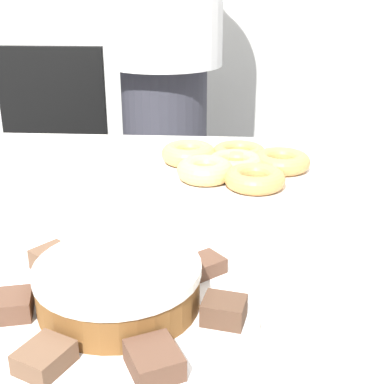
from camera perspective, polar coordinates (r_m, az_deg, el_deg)
The scene contains 19 objects.
table at distance 0.93m, azimuth -0.85°, elevation -7.63°, with size 1.54×1.04×0.75m.
person_standing at distance 1.82m, azimuth -3.07°, elevation 15.04°, with size 0.39×0.39×1.74m.
office_chair_left at distance 2.02m, azimuth -15.16°, elevation 0.89°, with size 0.44×0.44×0.90m.
plate_cake at distance 0.67m, azimuth -7.70°, elevation -12.08°, with size 0.34×0.34×0.01m.
plate_donuts at distance 1.10m, azimuth 4.58°, elevation 1.99°, with size 0.38×0.38×0.01m.
frosted_cake at distance 0.65m, azimuth -7.84°, elevation -9.71°, with size 0.20×0.20×0.05m.
lamington_0 at distance 0.77m, azimuth -6.15°, elevation -5.64°, with size 0.04×0.05×0.03m.
lamington_1 at distance 0.75m, azimuth -14.38°, elevation -7.01°, with size 0.07×0.07×0.03m.
lamington_2 at distance 0.67m, azimuth -19.05°, elevation -11.38°, with size 0.06×0.06×0.03m.
lamington_3 at distance 0.58m, azimuth -15.46°, elevation -16.66°, with size 0.06×0.07×0.02m.
lamington_4 at distance 0.56m, azimuth -3.96°, elevation -17.45°, with size 0.07×0.07×0.02m.
lamington_5 at distance 0.63m, azimuth 3.43°, elevation -12.48°, with size 0.06×0.05×0.03m.
lamington_6 at distance 0.72m, azimuth 1.32°, elevation -7.80°, with size 0.06×0.06×0.02m.
donut_0 at distance 1.10m, azimuth 4.61°, elevation 3.08°, with size 0.12×0.12×0.03m.
donut_1 at distance 1.15m, azimuth -0.36°, elevation 4.12°, with size 0.12×0.12×0.04m.
donut_2 at distance 1.04m, azimuth 1.41°, elevation 2.35°, with size 0.11×0.11×0.04m.
donut_3 at distance 1.01m, azimuth 6.71°, elevation 1.42°, with size 0.12×0.12×0.03m.
donut_4 at distance 1.12m, azimuth 9.50°, elevation 3.26°, with size 0.12×0.12×0.03m.
donut_5 at distance 1.17m, azimuth 5.03°, elevation 4.18°, with size 0.12×0.12×0.03m.
Camera 1 is at (0.07, -0.81, 1.13)m, focal length 50.00 mm.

